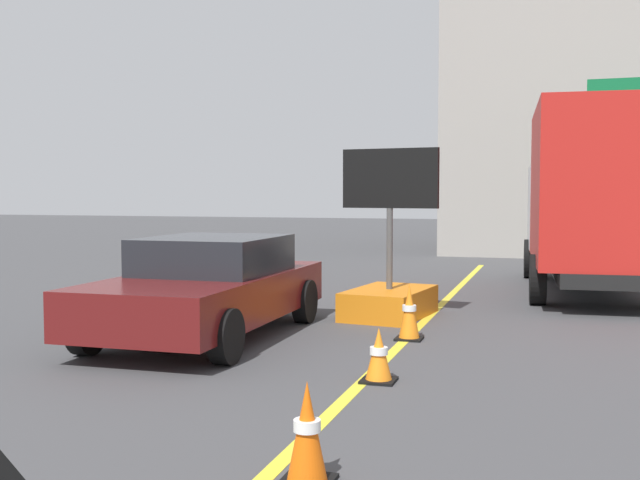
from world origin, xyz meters
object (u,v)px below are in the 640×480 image
box_truck (592,197)px  traffic_cone_far_lane (379,355)px  traffic_cone_mid_lane (307,433)px  traffic_cone_curbside (409,312)px  pickup_car (209,287)px  arrow_board_trailer (389,287)px

box_truck → traffic_cone_far_lane: (-2.45, -8.18, -1.63)m
traffic_cone_mid_lane → traffic_cone_curbside: traffic_cone_curbside is taller
pickup_car → traffic_cone_curbside: pickup_car is taller
box_truck → pickup_car: 8.35m
traffic_cone_mid_lane → traffic_cone_far_lane: bearing=93.0°
box_truck → pickup_car: size_ratio=1.54×
box_truck → traffic_cone_far_lane: size_ratio=12.13×
traffic_cone_far_lane → pickup_car: bearing=147.1°
arrow_board_trailer → traffic_cone_curbside: 1.94m
traffic_cone_mid_lane → arrow_board_trailer: bearing=97.4°
traffic_cone_mid_lane → traffic_cone_curbside: (-0.27, 5.33, 0.02)m
arrow_board_trailer → traffic_cone_mid_lane: bearing=-82.6°
traffic_cone_mid_lane → traffic_cone_far_lane: size_ratio=1.24×
traffic_cone_curbside → traffic_cone_mid_lane: bearing=-87.1°
arrow_board_trailer → pickup_car: bearing=-130.5°
box_truck → traffic_cone_curbside: (-2.56, -5.78, -1.53)m
traffic_cone_curbside → traffic_cone_far_lane: bearing=-87.2°
box_truck → traffic_cone_mid_lane: size_ratio=9.81×
box_truck → traffic_cone_curbside: size_ratio=9.19×
arrow_board_trailer → traffic_cone_far_lane: arrow_board_trailer is taller
traffic_cone_curbside → box_truck: bearing=66.1°
pickup_car → traffic_cone_far_lane: (2.82, -1.82, -0.41)m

